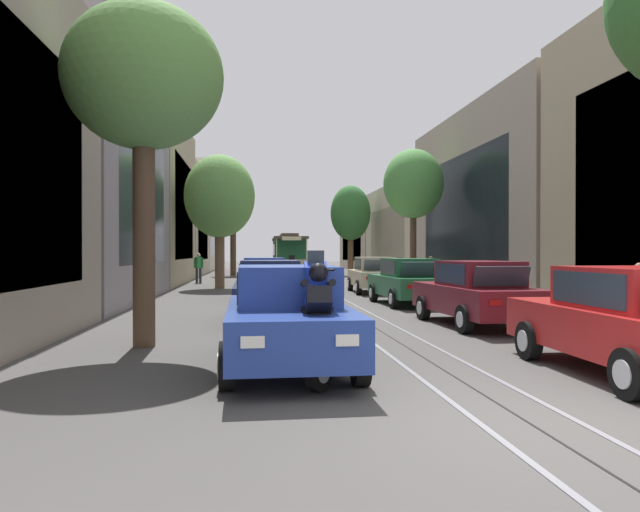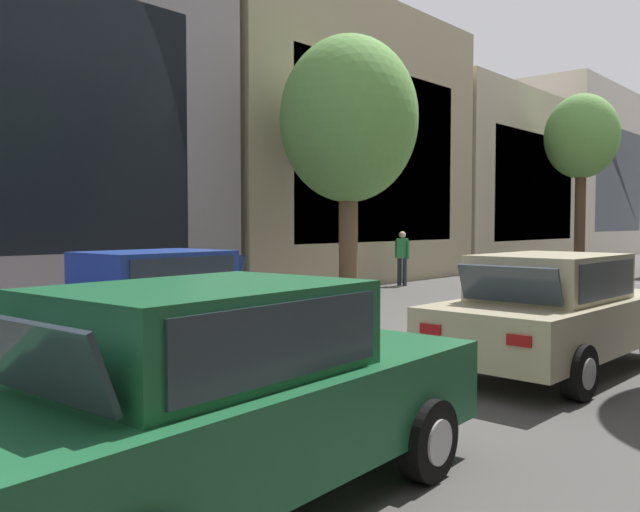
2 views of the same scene
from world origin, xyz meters
name	(u,v)px [view 1 (image 1 of 2)]	position (x,y,z in m)	size (l,w,h in m)	color
ground_plane	(309,287)	(0.00, 24.49, 0.00)	(160.00, 160.00, 0.00)	#4C4947
trolley_track_rails	(302,282)	(0.00, 28.62, 0.00)	(1.14, 69.23, 0.01)	gray
building_facade_left	(137,206)	(-9.63, 29.38, 4.52)	(5.96, 60.93, 10.28)	gray
building_facade_right	(460,218)	(9.12, 27.21, 3.83)	(5.22, 60.93, 8.68)	tan
parked_car_blue_near_left	(287,316)	(-2.35, 3.48, 0.80)	(2.04, 4.38, 1.58)	#233D93
parked_car_navy_second_left	(269,290)	(-2.46, 9.66, 0.80)	(2.01, 4.37, 1.58)	#19234C
parked_car_blue_mid_left	(264,278)	(-2.48, 16.56, 0.80)	(2.01, 4.36, 1.58)	#233D93
parked_car_red_near_right	(631,321)	(2.54, 2.30, 0.80)	(2.04, 4.38, 1.58)	red
parked_car_maroon_second_right	(477,293)	(2.54, 8.08, 0.80)	(2.15, 4.42, 1.58)	maroon
parked_car_green_mid_right	(408,281)	(2.38, 13.77, 0.80)	(2.11, 4.41, 1.58)	#1E6038
parked_car_beige_fourth_right	(374,275)	(2.42, 19.62, 0.80)	(2.11, 4.41, 1.58)	#C1B28E
street_tree_kerb_left_near	(144,81)	(-4.94, 5.81, 5.05)	(3.01, 2.53, 6.55)	brown
street_tree_kerb_left_second	(220,197)	(-4.56, 23.94, 4.56)	(3.53, 3.39, 6.69)	brown
street_tree_kerb_left_mid	(233,203)	(-4.45, 39.87, 5.64)	(3.18, 2.54, 7.56)	#4C3826
street_tree_kerb_right_second	(413,185)	(4.80, 21.75, 5.06)	(2.87, 3.15, 6.77)	#4C3826
street_tree_kerb_right_mid	(351,214)	(4.68, 39.21, 4.82)	(3.14, 2.95, 7.03)	brown
cable_car_trolley	(289,254)	(0.00, 42.15, 1.66)	(2.66, 9.15, 3.28)	#1E5B38
motorcycle_with_rider	(318,314)	(-2.01, 2.30, 0.95)	(0.51, 1.85, 1.82)	black
pedestrian_on_left_pavement	(431,270)	(6.03, 22.87, 0.89)	(0.55, 0.42, 1.59)	#4C4233
pedestrian_on_right_pavement	(640,294)	(5.50, 6.25, 0.88)	(0.55, 0.42, 1.56)	black
pedestrian_crossing_far	(199,266)	(-6.04, 28.57, 0.99)	(0.55, 0.41, 1.74)	#282D38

